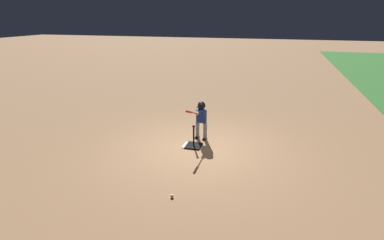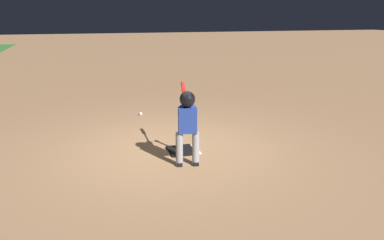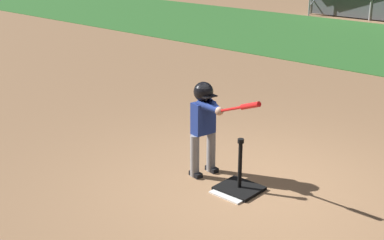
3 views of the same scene
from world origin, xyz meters
name	(u,v)px [view 1 (image 1 of 3)]	position (x,y,z in m)	size (l,w,h in m)	color
ground_plane	(197,149)	(0.00, 0.00, 0.00)	(90.00, 90.00, 0.00)	#99704C
home_plate	(191,146)	(-0.17, -0.24, 0.01)	(0.44, 0.44, 0.02)	white
batting_tee	(194,144)	(-0.17, -0.15, 0.07)	(0.50, 0.45, 0.66)	black
batter_child	(201,116)	(-0.77, -0.09, 0.78)	(1.09, 0.42, 1.22)	gray
baseball	(172,196)	(2.52, 0.12, 0.04)	(0.07, 0.07, 0.07)	white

